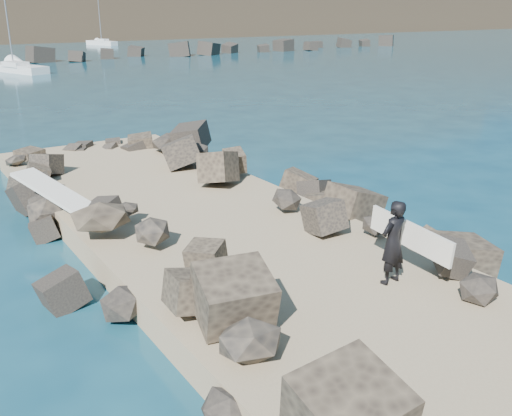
# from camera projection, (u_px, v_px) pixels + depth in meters

# --- Properties ---
(ground) EXTENTS (800.00, 800.00, 0.00)m
(ground) POSITION_uv_depth(u_px,v_px,m) (232.00, 257.00, 13.23)
(ground) COLOR #0F384C
(ground) RESTS_ON ground
(jetty) EXTENTS (6.00, 26.00, 0.60)m
(jetty) POSITION_uv_depth(u_px,v_px,m) (283.00, 277.00, 11.55)
(jetty) COLOR #8C7759
(jetty) RESTS_ON ground
(riprap_left) EXTENTS (2.60, 22.00, 1.00)m
(riprap_left) POSITION_uv_depth(u_px,v_px,m) (138.00, 296.00, 10.37)
(riprap_left) COLOR black
(riprap_left) RESTS_ON ground
(riprap_right) EXTENTS (2.60, 22.00, 1.00)m
(riprap_right) POSITION_uv_depth(u_px,v_px,m) (370.00, 231.00, 13.39)
(riprap_right) COLOR black
(riprap_right) RESTS_ON ground
(breakwater_secondary) EXTENTS (52.00, 4.00, 1.20)m
(breakwater_secondary) POSITION_uv_depth(u_px,v_px,m) (243.00, 48.00, 74.53)
(breakwater_secondary) COLOR black
(breakwater_secondary) RESTS_ON ground
(surfboard_resting) EXTENTS (1.55, 2.74, 0.09)m
(surfboard_resting) POSITION_uv_depth(u_px,v_px,m) (54.00, 195.00, 14.22)
(surfboard_resting) COLOR silver
(surfboard_resting) RESTS_ON riprap_left
(surfer_with_board) EXTENTS (0.80, 2.00, 1.61)m
(surfer_with_board) POSITION_uv_depth(u_px,v_px,m) (395.00, 241.00, 10.46)
(surfer_with_board) COLOR black
(surfer_with_board) RESTS_ON jetty
(sailboat_c) EXTENTS (4.54, 8.40, 9.86)m
(sailboat_c) POSITION_uv_depth(u_px,v_px,m) (14.00, 68.00, 51.69)
(sailboat_c) COLOR white
(sailboat_c) RESTS_ON ground
(sailboat_d) EXTENTS (3.26, 6.28, 7.54)m
(sailboat_d) POSITION_uv_depth(u_px,v_px,m) (102.00, 43.00, 89.50)
(sailboat_d) COLOR white
(sailboat_d) RESTS_ON ground
(sailboat_f) EXTENTS (3.16, 5.91, 7.15)m
(sailboat_f) POSITION_uv_depth(u_px,v_px,m) (102.00, 38.00, 102.43)
(sailboat_f) COLOR white
(sailboat_f) RESTS_ON ground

